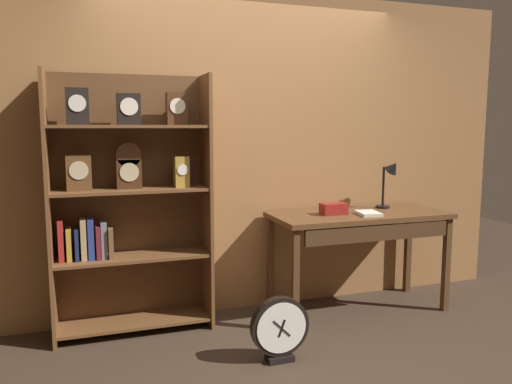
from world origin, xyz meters
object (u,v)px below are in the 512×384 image
toolbox_small (334,209)px  round_clock_large (280,329)px  bookshelf (127,202)px  desk_lamp (390,176)px  open_repair_manual (368,213)px  workbench (361,225)px

toolbox_small → round_clock_large: 1.17m
bookshelf → desk_lamp: bearing=-1.5°
toolbox_small → open_repair_manual: (0.25, -0.11, -0.03)m
toolbox_small → round_clock_large: bearing=-137.4°
open_repair_manual → workbench: bearing=110.1°
round_clock_large → bookshelf: bearing=136.5°
desk_lamp → round_clock_large: desk_lamp is taller
bookshelf → open_repair_manual: size_ratio=8.64×
bookshelf → toolbox_small: (1.60, -0.17, -0.11)m
workbench → round_clock_large: (-0.96, -0.64, -0.51)m
bookshelf → open_repair_manual: bearing=-8.6°
open_repair_manual → bookshelf: bearing=-179.6°
desk_lamp → toolbox_small: bearing=-169.4°
bookshelf → desk_lamp: 2.20m
bookshelf → open_repair_manual: (1.85, -0.28, -0.14)m
workbench → round_clock_large: 1.26m
toolbox_small → open_repair_manual: 0.28m
workbench → desk_lamp: bearing=20.7°
workbench → open_repair_manual: bearing=-78.8°
workbench → open_repair_manual: 0.14m
bookshelf → workbench: bookshelf is taller
workbench → open_repair_manual: open_repair_manual is taller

